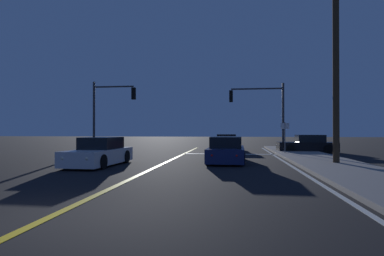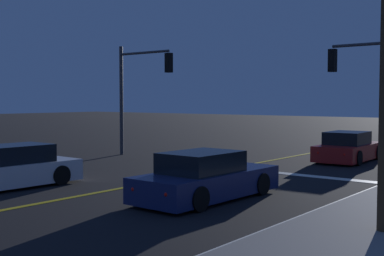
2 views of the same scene
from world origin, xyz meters
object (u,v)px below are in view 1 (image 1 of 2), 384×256
at_px(utility_pole_right, 336,58).
at_px(car_side_waiting_navy, 226,151).
at_px(traffic_signal_near_right, 262,106).
at_px(street_sign_corner, 285,133).
at_px(car_mid_block_white, 100,153).
at_px(traffic_signal_far_left, 109,105).
at_px(car_following_oncoming_black, 307,145).
at_px(car_lead_oncoming_red, 226,143).

bearing_deg(utility_pole_right, car_side_waiting_navy, 169.12).
height_order(traffic_signal_near_right, street_sign_corner, traffic_signal_near_right).
relative_size(car_mid_block_white, traffic_signal_far_left, 0.84).
bearing_deg(car_following_oncoming_black, street_sign_corner, 143.86).
height_order(car_lead_oncoming_red, car_side_waiting_navy, same).
bearing_deg(traffic_signal_far_left, car_mid_block_white, -70.85).
relative_size(car_mid_block_white, car_side_waiting_navy, 0.96).
height_order(car_side_waiting_navy, car_following_oncoming_black, same).
distance_m(car_lead_oncoming_red, traffic_signal_far_left, 10.30).
distance_m(traffic_signal_far_left, utility_pole_right, 16.31).
xyz_separation_m(car_lead_oncoming_red, car_mid_block_white, (-5.70, -13.37, -0.00)).
bearing_deg(car_lead_oncoming_red, traffic_signal_near_right, -48.82).
bearing_deg(car_lead_oncoming_red, car_mid_block_white, -115.54).
bearing_deg(car_following_oncoming_black, car_side_waiting_navy, 143.35).
distance_m(car_lead_oncoming_red, utility_pole_right, 13.98).
height_order(traffic_signal_near_right, traffic_signal_far_left, traffic_signal_far_left).
xyz_separation_m(car_following_oncoming_black, traffic_signal_far_left, (-15.01, -1.61, 3.01)).
xyz_separation_m(car_mid_block_white, car_side_waiting_navy, (5.97, 2.34, 0.00)).
distance_m(car_mid_block_white, car_following_oncoming_black, 15.94).
bearing_deg(traffic_signal_far_left, car_lead_oncoming_red, 26.26).
relative_size(car_side_waiting_navy, traffic_signal_near_right, 0.91).
bearing_deg(street_sign_corner, car_following_oncoming_black, 54.98).
bearing_deg(utility_pole_right, traffic_signal_near_right, 106.31).
bearing_deg(traffic_signal_near_right, traffic_signal_far_left, 6.85).
xyz_separation_m(car_mid_block_white, traffic_signal_near_right, (8.52, 10.42, 2.95)).
bearing_deg(street_sign_corner, car_mid_block_white, -142.08).
relative_size(car_following_oncoming_black, utility_pole_right, 0.44).
height_order(car_lead_oncoming_red, traffic_signal_near_right, traffic_signal_near_right).
distance_m(car_following_oncoming_black, utility_pole_right, 10.35).
bearing_deg(car_side_waiting_navy, street_sign_corner, 55.24).
xyz_separation_m(car_side_waiting_navy, traffic_signal_near_right, (2.55, 8.08, 2.95)).
distance_m(car_lead_oncoming_red, car_following_oncoming_black, 6.77).
distance_m(car_lead_oncoming_red, traffic_signal_near_right, 5.04).
height_order(car_following_oncoming_black, traffic_signal_near_right, traffic_signal_near_right).
xyz_separation_m(car_side_waiting_navy, car_following_oncoming_black, (5.91, 8.28, -0.00)).
relative_size(car_mid_block_white, street_sign_corner, 2.07).
bearing_deg(car_mid_block_white, traffic_signal_far_left, -68.91).
height_order(car_side_waiting_navy, traffic_signal_near_right, traffic_signal_near_right).
xyz_separation_m(car_mid_block_white, traffic_signal_far_left, (-3.13, 9.02, 3.01)).
xyz_separation_m(car_following_oncoming_black, utility_pole_right, (-0.71, -9.28, 4.53)).
bearing_deg(car_lead_oncoming_red, traffic_signal_far_left, -156.19).
distance_m(car_mid_block_white, traffic_signal_far_left, 10.01).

